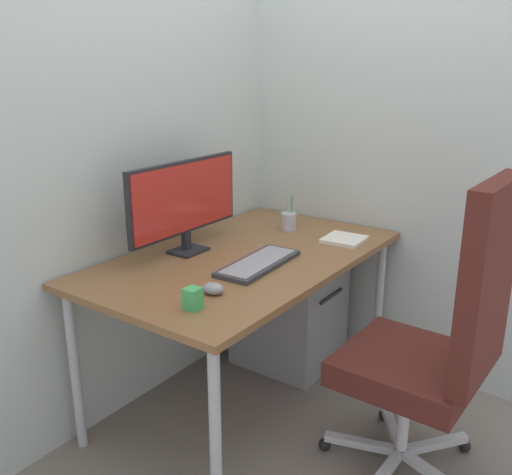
{
  "coord_description": "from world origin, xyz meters",
  "views": [
    {
      "loc": [
        -1.8,
        -1.34,
        1.49
      ],
      "look_at": [
        -0.03,
        -0.08,
        0.81
      ],
      "focal_mm": 39.45,
      "sensor_mm": 36.0,
      "label": 1
    }
  ],
  "objects": [
    {
      "name": "monitor",
      "position": [
        -0.11,
        0.23,
        0.94
      ],
      "size": [
        0.63,
        0.12,
        0.39
      ],
      "color": "black",
      "rests_on": "desk"
    },
    {
      "name": "mouse",
      "position": [
        -0.4,
        -0.16,
        0.73
      ],
      "size": [
        0.07,
        0.09,
        0.04
      ],
      "primitive_type": "ellipsoid",
      "rotation": [
        0.0,
        0.0,
        0.17
      ],
      "color": "gray",
      "rests_on": "desk"
    },
    {
      "name": "wall_side_right",
      "position": [
        0.72,
        -0.17,
        1.4
      ],
      "size": [
        0.04,
        2.0,
        2.8
      ],
      "primitive_type": "cube",
      "color": "#B7C1BC",
      "rests_on": "ground_plane"
    },
    {
      "name": "ground_plane",
      "position": [
        0.0,
        0.0,
        0.0
      ],
      "size": [
        8.0,
        8.0,
        0.0
      ],
      "primitive_type": "plane",
      "color": "slate"
    },
    {
      "name": "desk",
      "position": [
        0.0,
        0.0,
        0.65
      ],
      "size": [
        1.39,
        0.82,
        0.71
      ],
      "color": "brown",
      "rests_on": "ground_plane"
    },
    {
      "name": "desk_clamp_accessory",
      "position": [
        -0.53,
        -0.18,
        0.75
      ],
      "size": [
        0.05,
        0.05,
        0.07
      ],
      "primitive_type": "cube",
      "color": "#3FAD59",
      "rests_on": "desk"
    },
    {
      "name": "office_chair",
      "position": [
        -0.01,
        -0.85,
        0.59
      ],
      "size": [
        0.58,
        0.61,
        1.15
      ],
      "color": "black",
      "rests_on": "ground_plane"
    },
    {
      "name": "notebook",
      "position": [
        0.41,
        -0.26,
        0.72
      ],
      "size": [
        0.19,
        0.18,
        0.02
      ],
      "primitive_type": "cube",
      "rotation": [
        0.0,
        0.0,
        0.06
      ],
      "color": "silver",
      "rests_on": "desk"
    },
    {
      "name": "filing_cabinet",
      "position": [
        0.44,
        0.04,
        0.3
      ],
      "size": [
        0.42,
        0.47,
        0.59
      ],
      "color": "gray",
      "rests_on": "ground_plane"
    },
    {
      "name": "wall_back",
      "position": [
        0.0,
        0.44,
        1.4
      ],
      "size": [
        2.56,
        0.04,
        2.8
      ],
      "primitive_type": "cube",
      "color": "#B7C1BC",
      "rests_on": "ground_plane"
    },
    {
      "name": "pen_holder",
      "position": [
        0.42,
        0.05,
        0.75
      ],
      "size": [
        0.08,
        0.08,
        0.17
      ],
      "color": "#B2B5BA",
      "rests_on": "desk"
    },
    {
      "name": "keyboard",
      "position": [
        -0.07,
        -0.12,
        0.72
      ],
      "size": [
        0.42,
        0.18,
        0.02
      ],
      "color": "#333338",
      "rests_on": "desk"
    }
  ]
}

